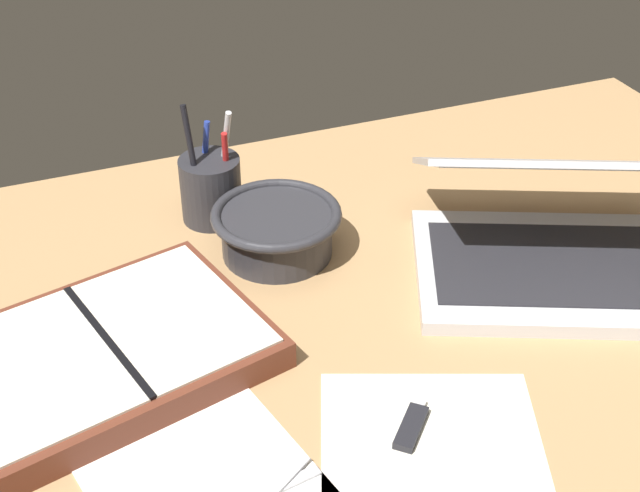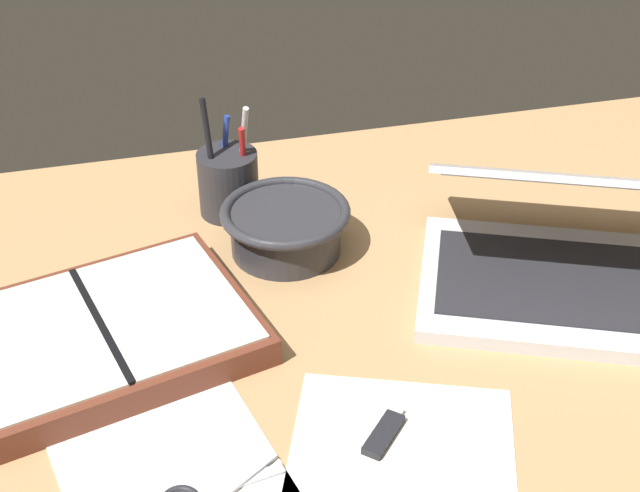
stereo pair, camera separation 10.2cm
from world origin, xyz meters
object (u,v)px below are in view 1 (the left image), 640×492
at_px(laptop, 550,233).
at_px(pen_cup, 211,188).
at_px(planner, 109,352).
at_px(bowl, 277,229).

bearing_deg(laptop, pen_cup, 167.12).
relative_size(pen_cup, planner, 0.45).
height_order(bowl, pen_cup, pen_cup).
bearing_deg(laptop, planner, -158.10).
relative_size(laptop, bowl, 2.51).
xyz_separation_m(laptop, planner, (-0.54, 0.02, -0.03)).
xyz_separation_m(laptop, pen_cup, (-0.35, 0.26, -0.00)).
height_order(laptop, planner, laptop).
height_order(laptop, bowl, laptop).
distance_m(laptop, planner, 0.54).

